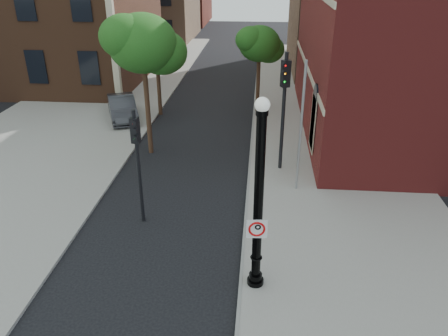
# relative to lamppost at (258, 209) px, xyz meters

# --- Properties ---
(ground) EXTENTS (120.00, 120.00, 0.00)m
(ground) POSITION_rel_lamppost_xyz_m (-2.50, 0.21, -2.75)
(ground) COLOR black
(ground) RESTS_ON ground
(sidewalk_right) EXTENTS (8.00, 60.00, 0.12)m
(sidewalk_right) POSITION_rel_lamppost_xyz_m (3.50, 10.21, -2.69)
(sidewalk_right) COLOR gray
(sidewalk_right) RESTS_ON ground
(sidewalk_left) EXTENTS (10.00, 50.00, 0.12)m
(sidewalk_left) POSITION_rel_lamppost_xyz_m (-11.50, 18.21, -2.69)
(sidewalk_left) COLOR gray
(sidewalk_left) RESTS_ON ground
(curb_edge) EXTENTS (0.10, 60.00, 0.14)m
(curb_edge) POSITION_rel_lamppost_xyz_m (-0.45, 10.21, -2.68)
(curb_edge) COLOR gray
(curb_edge) RESTS_ON ground
(lamppost) EXTENTS (0.50, 0.50, 5.96)m
(lamppost) POSITION_rel_lamppost_xyz_m (0.00, 0.00, 0.00)
(lamppost) COLOR black
(lamppost) RESTS_ON ground
(no_parking_sign) EXTENTS (0.60, 0.10, 0.60)m
(no_parking_sign) POSITION_rel_lamppost_xyz_m (-0.01, -0.15, -0.56)
(no_parking_sign) COLOR white
(no_parking_sign) RESTS_ON ground
(parked_car) EXTENTS (3.10, 4.65, 1.45)m
(parked_car) POSITION_rel_lamppost_xyz_m (-8.47, 14.50, -2.03)
(parked_car) COLOR #2E2F34
(parked_car) RESTS_ON ground
(traffic_signal_left) EXTENTS (0.31, 0.38, 4.42)m
(traffic_signal_left) POSITION_rel_lamppost_xyz_m (-4.32, 3.30, 0.22)
(traffic_signal_left) COLOR black
(traffic_signal_left) RESTS_ON ground
(traffic_signal_right) EXTENTS (0.44, 0.49, 5.49)m
(traffic_signal_right) POSITION_rel_lamppost_xyz_m (0.97, 8.16, 0.95)
(traffic_signal_right) COLOR black
(traffic_signal_right) RESTS_ON ground
(utility_pole) EXTENTS (0.11, 0.11, 5.60)m
(utility_pole) POSITION_rel_lamppost_xyz_m (1.61, 6.19, 0.05)
(utility_pole) COLOR #999999
(utility_pole) RESTS_ON ground
(street_tree_a) EXTENTS (3.80, 3.43, 6.85)m
(street_tree_a) POSITION_rel_lamppost_xyz_m (-5.52, 9.74, 2.66)
(street_tree_a) COLOR black
(street_tree_a) RESTS_ON ground
(street_tree_b) EXTENTS (2.45, 2.21, 4.41)m
(street_tree_b) POSITION_rel_lamppost_xyz_m (-6.34, 15.65, 0.72)
(street_tree_b) COLOR black
(street_tree_b) RESTS_ON ground
(street_tree_c) EXTENTS (3.00, 2.71, 5.41)m
(street_tree_c) POSITION_rel_lamppost_xyz_m (-0.21, 16.64, 1.51)
(street_tree_c) COLOR black
(street_tree_c) RESTS_ON ground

